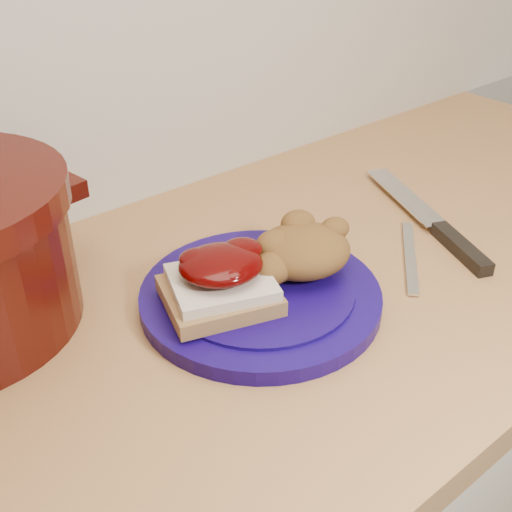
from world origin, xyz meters
TOP-DOWN VIEW (x-y plane):
  - plate at (-0.04, 1.49)m, footprint 0.36×0.36m
  - sandwich at (-0.09, 1.50)m, footprint 0.14×0.13m
  - stuffing_mound at (0.02, 1.48)m, footprint 0.14×0.13m
  - chef_knife at (0.24, 1.44)m, footprint 0.14×0.29m
  - butter_knife at (0.17, 1.44)m, footprint 0.14×0.12m

SIDE VIEW (x-z plane):
  - butter_knife at x=0.17m, z-range 0.90..0.91m
  - chef_knife at x=0.24m, z-range 0.90..0.92m
  - plate at x=-0.04m, z-range 0.90..0.92m
  - sandwich at x=-0.09m, z-range 0.92..0.98m
  - stuffing_mound at x=0.02m, z-range 0.92..0.98m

